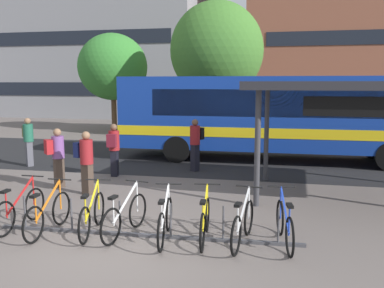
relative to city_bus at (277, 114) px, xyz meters
name	(u,v)px	position (x,y,z in m)	size (l,w,h in m)	color
ground	(112,246)	(-2.90, -9.13, -1.78)	(200.00, 200.00, 0.00)	#6B605B
bus_lane_asphalt	(202,157)	(-2.90, 0.00, -1.77)	(80.00, 7.20, 0.01)	#232326
city_bus	(277,114)	(0.00, 0.00, 0.00)	(12.05, 2.69, 3.20)	#14389E
bike_rack	(145,232)	(-2.45, -8.57, -1.69)	(6.06, 0.34, 0.70)	#47474C
parked_bicycle_red_0	(20,210)	(-5.13, -8.60, -1.39)	(0.52, 1.72, 0.99)	black
parked_bicycle_orange_1	(48,214)	(-4.39, -8.77, -1.39)	(0.52, 1.72, 0.99)	black
parked_bicycle_yellow_2	(92,215)	(-3.52, -8.62, -1.39)	(0.52, 1.71, 0.99)	black
parked_bicycle_white_3	(125,217)	(-2.85, -8.58, -1.39)	(0.52, 1.71, 0.99)	black
parked_bicycle_white_4	(165,221)	(-2.02, -8.66, -1.39)	(0.52, 1.72, 0.99)	black
parked_bicycle_yellow_5	(205,221)	(-1.28, -8.53, -1.39)	(0.52, 1.72, 0.99)	black
parked_bicycle_white_6	(243,224)	(-0.57, -8.55, -1.39)	(0.52, 1.71, 0.99)	black
parked_bicycle_blue_7	(285,225)	(0.18, -8.43, -1.39)	(0.52, 1.71, 0.99)	black
transit_shelter	(378,89)	(2.43, -4.90, 1.04)	(6.59, 3.87, 3.00)	#38383D
commuter_red_pack_0	(57,154)	(-6.09, -5.46, -0.80)	(0.58, 0.59, 1.69)	#47382D
commuter_olive_pack_2	(28,138)	(-8.68, -2.92, -0.77)	(0.59, 0.58, 1.74)	#565660
commuter_black_pack_3	(196,141)	(-2.67, -2.49, -0.75)	(0.50, 0.60, 1.77)	black
commuter_navy_pack_4	(86,158)	(-4.94, -5.98, -0.80)	(0.59, 0.47, 1.71)	#47382D
commuter_maroon_pack_6	(114,146)	(-5.05, -3.84, -0.80)	(0.37, 0.55, 1.69)	black
street_tree_0	(113,67)	(-9.90, 7.83, 2.15)	(4.20, 4.20, 5.95)	brown
street_tree_1	(217,51)	(-3.26, 6.18, 2.90)	(4.97, 4.97, 7.27)	brown
building_left_wing	(94,28)	(-17.55, 21.72, 6.48)	(21.29, 12.79, 16.50)	gray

